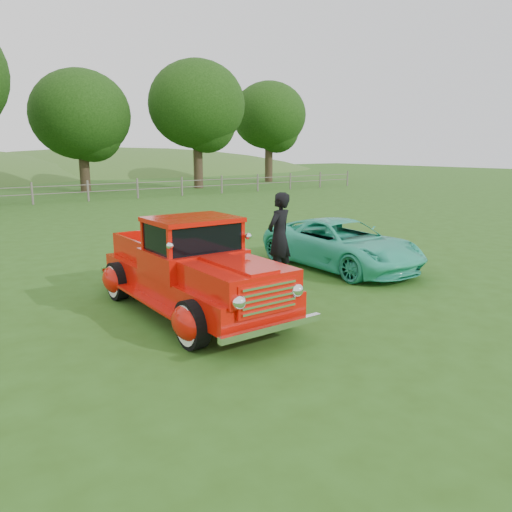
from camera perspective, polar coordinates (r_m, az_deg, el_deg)
ground at (r=9.58m, az=4.16°, el=-5.90°), size 140.00×140.00×0.00m
fence_line at (r=29.67m, az=-24.22°, el=6.54°), size 48.00×0.12×1.20m
tree_near_east at (r=37.66m, az=-19.41°, el=14.97°), size 6.80×6.80×8.33m
tree_mid_east at (r=39.00m, az=-6.79°, el=16.80°), size 7.20×7.20×9.44m
tree_far_east at (r=46.39m, az=1.50°, el=15.74°), size 6.60×6.60×8.86m
red_pickup at (r=9.16m, az=-7.34°, el=-1.64°), size 2.22×4.98×1.78m
teal_sedan at (r=12.77m, az=9.74°, el=1.36°), size 2.04×4.40×1.22m
man at (r=11.46m, az=2.67°, el=2.30°), size 0.85×0.70×2.01m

